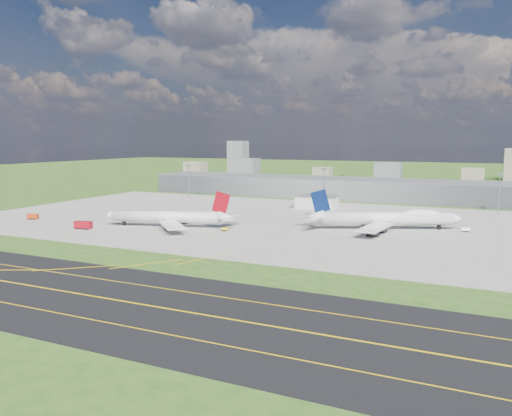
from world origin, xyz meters
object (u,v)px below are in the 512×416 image
at_px(airliner_blue_quad, 387,218).
at_px(tug_yellow, 225,229).
at_px(fire_truck, 83,225).
at_px(crash_tender, 33,217).
at_px(van_white_far, 465,230).
at_px(airliner_red_twin, 170,217).
at_px(van_white_near, 363,223).

distance_m(airliner_blue_quad, tug_yellow, 83.03).
bearing_deg(fire_truck, crash_tender, 157.02).
bearing_deg(van_white_far, airliner_blue_quad, 170.21).
distance_m(airliner_blue_quad, crash_tender, 198.12).
bearing_deg(airliner_red_twin, tug_yellow, 167.49).
bearing_deg(crash_tender, fire_truck, -35.62).
relative_size(crash_tender, van_white_far, 1.31).
xyz_separation_m(airliner_red_twin, fire_truck, (-36.88, -23.87, -3.19)).
relative_size(tug_yellow, van_white_far, 0.73).
relative_size(airliner_red_twin, tug_yellow, 19.54).
distance_m(fire_truck, van_white_far, 192.78).
xyz_separation_m(fire_truck, crash_tender, (-49.17, 11.81, -0.44)).
height_order(crash_tender, tug_yellow, crash_tender).
distance_m(airliner_red_twin, crash_tender, 86.97).
xyz_separation_m(crash_tender, van_white_near, (176.90, 60.70, -0.18)).
xyz_separation_m(airliner_blue_quad, crash_tender, (-191.02, -52.40, -4.21)).
bearing_deg(airliner_blue_quad, tug_yellow, -175.19).
relative_size(airliner_blue_quad, fire_truck, 7.92).
relative_size(airliner_blue_quad, tug_yellow, 21.16).
bearing_deg(tug_yellow, airliner_red_twin, 170.32).
xyz_separation_m(fire_truck, tug_yellow, (68.56, 25.50, -1.11)).
xyz_separation_m(airliner_blue_quad, fire_truck, (-141.85, -64.21, -3.77)).
distance_m(tug_yellow, van_white_near, 75.57).
bearing_deg(airliner_red_twin, van_white_near, -167.28).
xyz_separation_m(fire_truck, van_white_far, (178.40, 73.05, -0.81)).
distance_m(crash_tender, van_white_far, 235.67).
height_order(airliner_red_twin, fire_truck, airliner_red_twin).
relative_size(airliner_blue_quad, van_white_far, 15.54).
bearing_deg(fire_truck, airliner_red_twin, 23.44).
distance_m(fire_truck, van_white_near, 146.88).
bearing_deg(van_white_far, van_white_near, 157.23).
height_order(airliner_red_twin, crash_tender, airliner_red_twin).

